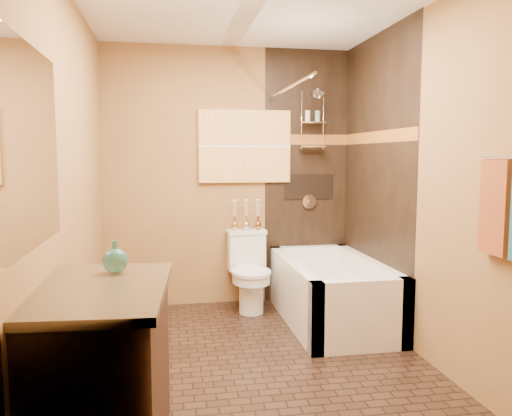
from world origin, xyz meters
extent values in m
plane|color=black|center=(0.00, 0.00, 0.00)|extent=(3.00, 3.00, 0.00)
cube|color=#9F713D|center=(-1.20, 0.00, 1.25)|extent=(0.02, 3.00, 2.50)
cube|color=#9F713D|center=(1.20, 0.00, 1.25)|extent=(0.02, 3.00, 2.50)
cube|color=#9F713D|center=(0.00, 1.50, 1.25)|extent=(2.40, 0.02, 2.50)
cube|color=#9F713D|center=(0.00, -1.50, 1.25)|extent=(2.40, 0.02, 2.50)
cube|color=black|center=(0.78, 1.49, 1.25)|extent=(0.85, 0.01, 2.50)
cube|color=black|center=(1.19, 0.75, 1.25)|extent=(0.01, 1.50, 2.50)
cube|color=brown|center=(0.78, 1.48, 1.62)|extent=(0.85, 0.01, 0.10)
cube|color=brown|center=(1.18, 0.75, 1.62)|extent=(0.01, 1.50, 0.10)
cube|color=black|center=(0.80, 1.48, 1.15)|extent=(0.50, 0.01, 0.25)
cylinder|color=silver|center=(0.80, 1.35, 2.08)|extent=(0.02, 0.26, 0.02)
cylinder|color=silver|center=(0.80, 1.20, 2.03)|extent=(0.11, 0.11, 0.09)
cylinder|color=silver|center=(0.80, 1.47, 1.00)|extent=(0.14, 0.02, 0.14)
cylinder|color=silver|center=(0.40, 0.75, 2.02)|extent=(0.03, 1.55, 0.03)
cube|color=brown|center=(1.16, -0.92, 1.18)|extent=(0.05, 0.22, 0.52)
cube|color=gold|center=(0.15, 1.48, 1.55)|extent=(0.90, 0.04, 0.70)
cube|color=white|center=(-1.19, -1.00, 1.50)|extent=(0.01, 1.00, 0.90)
cube|color=white|center=(0.80, 0.05, 0.28)|extent=(0.80, 0.10, 0.55)
cube|color=white|center=(0.80, 1.45, 0.28)|extent=(0.80, 0.10, 0.55)
cube|color=white|center=(0.45, 0.75, 0.28)|extent=(0.10, 1.50, 0.55)
cube|color=white|center=(1.15, 0.75, 0.28)|extent=(0.10, 1.50, 0.55)
cube|color=white|center=(0.80, 0.75, 0.17)|extent=(0.64, 1.34, 0.35)
cube|color=white|center=(0.15, 1.39, 0.53)|extent=(0.36, 0.18, 0.36)
cube|color=white|center=(0.15, 1.39, 0.72)|extent=(0.38, 0.20, 0.04)
cylinder|color=white|center=(0.15, 1.11, 0.18)|extent=(0.23, 0.23, 0.36)
cylinder|color=white|center=(0.15, 1.11, 0.34)|extent=(0.35, 0.35, 0.09)
cylinder|color=white|center=(0.15, 1.11, 0.39)|extent=(0.37, 0.37, 0.03)
cube|color=black|center=(-0.92, -1.00, 0.41)|extent=(0.63, 0.96, 0.82)
cube|color=black|center=(-0.91, -1.00, 0.84)|extent=(0.66, 1.01, 0.04)
camera|label=1|loc=(-0.60, -3.35, 1.46)|focal=35.00mm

